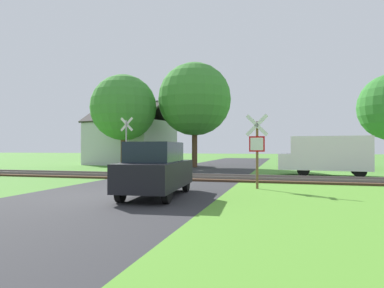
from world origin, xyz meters
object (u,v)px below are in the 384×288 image
(parked_car, at_px, (156,169))
(tree_left, at_px, (124,108))
(house, at_px, (130,142))
(mail_truck, at_px, (327,154))
(tree_center, at_px, (195,99))
(stop_sign_near, at_px, (257,146))
(crossing_sign_far, at_px, (126,141))

(parked_car, bearing_deg, tree_left, 115.54)
(house, distance_m, mail_truck, 18.70)
(tree_center, height_order, parked_car, tree_center)
(stop_sign_near, xyz_separation_m, house, (-13.06, 16.12, 0.52))
(crossing_sign_far, distance_m, tree_left, 7.25)
(tree_center, xyz_separation_m, mail_truck, (9.46, -6.34, -4.33))
(stop_sign_near, relative_size, tree_left, 0.39)
(parked_car, bearing_deg, crossing_sign_far, 116.94)
(stop_sign_near, height_order, tree_center, tree_center)
(house, xyz_separation_m, parked_car, (10.05, -19.13, -1.28))
(house, height_order, tree_left, tree_left)
(tree_center, relative_size, tree_left, 1.15)
(crossing_sign_far, xyz_separation_m, parked_car, (5.33, -8.70, -1.11))
(crossing_sign_far, distance_m, tree_center, 8.97)
(house, bearing_deg, crossing_sign_far, -52.22)
(crossing_sign_far, bearing_deg, tree_center, 78.83)
(tree_left, bearing_deg, stop_sign_near, -45.31)
(crossing_sign_far, bearing_deg, stop_sign_near, -29.53)
(crossing_sign_far, xyz_separation_m, tree_left, (-3.13, 5.91, 2.81))
(house, height_order, mail_truck, house)
(stop_sign_near, xyz_separation_m, crossing_sign_far, (-8.34, 5.69, 0.35))
(crossing_sign_far, bearing_deg, house, 119.13)
(tree_left, distance_m, parked_car, 17.33)
(crossing_sign_far, relative_size, house, 0.40)
(house, distance_m, tree_center, 8.16)
(stop_sign_near, height_order, mail_truck, stop_sign_near)
(crossing_sign_far, bearing_deg, parked_car, -53.76)
(tree_left, bearing_deg, mail_truck, -16.27)
(crossing_sign_far, xyz_separation_m, mail_truck, (11.72, 1.57, -0.77))
(stop_sign_near, relative_size, crossing_sign_far, 0.84)
(house, bearing_deg, tree_left, -57.21)
(mail_truck, bearing_deg, stop_sign_near, 160.36)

